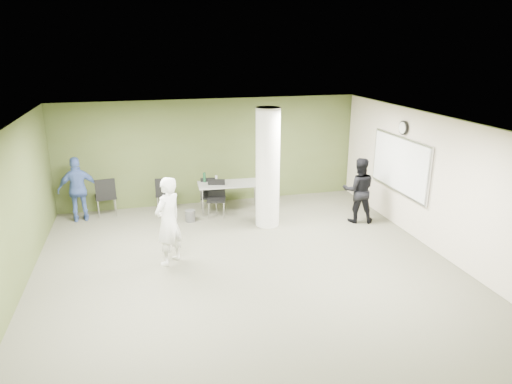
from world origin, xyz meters
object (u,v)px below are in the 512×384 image
object	(u,v)px
man_black	(359,190)
folding_table	(229,185)
woman_white	(168,221)
man_blue	(78,189)
chair_back_left	(106,194)

from	to	relation	value
man_black	folding_table	bearing A→B (deg)	-10.98
woman_white	man_blue	size ratio (longest dim) A/B	1.10
man_blue	woman_white	bearing A→B (deg)	117.31
woman_white	man_black	size ratio (longest dim) A/B	1.11
folding_table	woman_white	world-z (taller)	woman_white
chair_back_left	man_blue	world-z (taller)	man_blue
folding_table	man_blue	bearing A→B (deg)	179.62
folding_table	man_blue	world-z (taller)	man_blue
folding_table	man_black	world-z (taller)	man_black
woman_white	man_black	distance (m)	4.73
chair_back_left	man_blue	xyz separation A→B (m)	(-0.60, -0.16, 0.21)
folding_table	man_blue	xyz separation A→B (m)	(-3.64, 0.24, 0.09)
folding_table	chair_back_left	size ratio (longest dim) A/B	1.63
folding_table	woman_white	distance (m)	3.14
woman_white	chair_back_left	bearing A→B (deg)	-109.71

